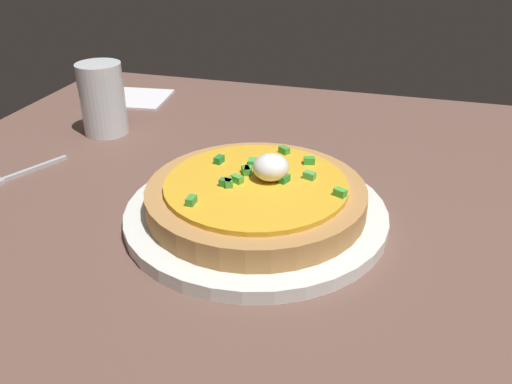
# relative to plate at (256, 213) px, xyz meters

# --- Properties ---
(dining_table) EXTENTS (1.12, 0.85, 0.03)m
(dining_table) POSITION_rel_plate_xyz_m (0.07, 0.07, -0.02)
(dining_table) COLOR brown
(dining_table) RESTS_ON ground
(plate) EXTENTS (0.29, 0.29, 0.02)m
(plate) POSITION_rel_plate_xyz_m (0.00, 0.00, 0.00)
(plate) COLOR white
(plate) RESTS_ON dining_table
(pizza) EXTENTS (0.24, 0.24, 0.06)m
(pizza) POSITION_rel_plate_xyz_m (0.00, 0.00, 0.02)
(pizza) COLOR #B98348
(pizza) RESTS_ON plate
(cup_near) EXTENTS (0.07, 0.07, 0.11)m
(cup_near) POSITION_rel_plate_xyz_m (-0.30, 0.19, 0.04)
(cup_near) COLOR silver
(cup_near) RESTS_ON dining_table
(fork) EXTENTS (0.06, 0.11, 0.00)m
(fork) POSITION_rel_plate_xyz_m (-0.33, 0.02, -0.01)
(fork) COLOR #B7B7BC
(fork) RESTS_ON dining_table
(napkin) EXTENTS (0.12, 0.12, 0.00)m
(napkin) POSITION_rel_plate_xyz_m (-0.33, 0.34, -0.01)
(napkin) COLOR silver
(napkin) RESTS_ON dining_table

